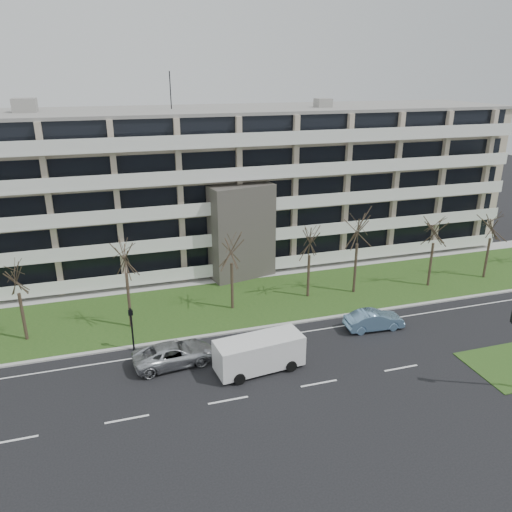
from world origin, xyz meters
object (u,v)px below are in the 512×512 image
object	(u,v)px
blue_sedan	(374,320)
pedestrian_signal	(132,324)
white_van	(260,351)
silver_pickup	(174,354)

from	to	relation	value
blue_sedan	pedestrian_signal	bearing A→B (deg)	86.37
blue_sedan	pedestrian_signal	distance (m)	18.19
blue_sedan	pedestrian_signal	world-z (taller)	pedestrian_signal
white_van	pedestrian_signal	distance (m)	9.35
silver_pickup	pedestrian_signal	bearing A→B (deg)	38.63
pedestrian_signal	silver_pickup	bearing A→B (deg)	-46.86
white_van	silver_pickup	bearing A→B (deg)	150.85
silver_pickup	pedestrian_signal	size ratio (longest dim) A/B	1.64
silver_pickup	blue_sedan	distance (m)	15.49
silver_pickup	white_van	xyz separation A→B (m)	(5.43, -2.28, 0.61)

